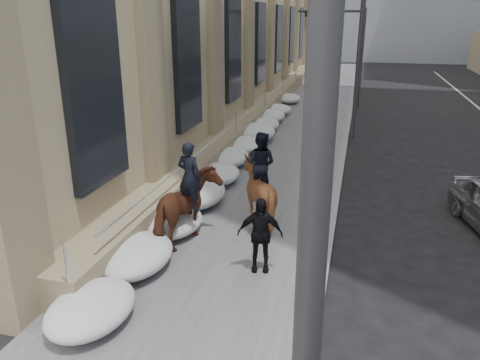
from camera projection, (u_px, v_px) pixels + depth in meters
name	position (u px, v px, depth m)	size (l,w,h in m)	color
ground	(199.00, 282.00, 10.28)	(140.00, 140.00, 0.00)	black
sidewalk	(278.00, 155.00, 19.40)	(5.00, 80.00, 0.12)	#49494B
curb	(342.00, 160.00, 18.79)	(0.24, 80.00, 0.12)	slate
streetlight_near	(287.00, 193.00, 2.64)	(1.71, 0.24, 8.00)	#2D2D30
streetlight_mid	(356.00, 38.00, 20.92)	(1.71, 0.24, 8.00)	#2D2D30
streetlight_far	(361.00, 28.00, 39.20)	(1.71, 0.24, 8.00)	#2D2D30
traffic_signal	(347.00, 42.00, 28.58)	(4.10, 0.22, 6.00)	#2D2D30
snow_bank	(233.00, 156.00, 17.87)	(1.70, 18.10, 0.76)	silver
mounted_horse_left	(187.00, 206.00, 11.48)	(1.36, 2.31, 2.58)	#462215
mounted_horse_right	(258.00, 189.00, 12.41)	(1.75, 1.90, 2.59)	#472714
pedestrian	(260.00, 234.00, 10.28)	(1.01, 0.42, 1.72)	black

